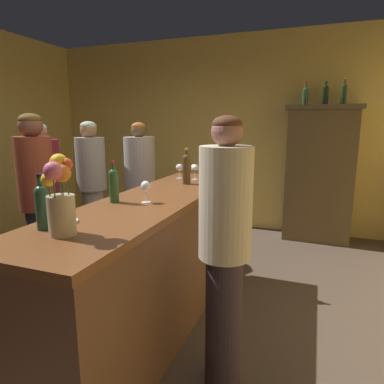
{
  "coord_description": "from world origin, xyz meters",
  "views": [
    {
      "loc": [
        1.57,
        -2.25,
        1.61
      ],
      "look_at": [
        0.66,
        0.2,
        1.08
      ],
      "focal_mm": 31.67,
      "sensor_mm": 36.0,
      "label": 1
    }
  ],
  "objects_px": {
    "wine_bottle_pinot": "(42,205)",
    "display_bottle_center": "(344,93)",
    "wine_bottle_riesling": "(114,184)",
    "patron_near_entrance": "(37,197)",
    "display_bottle_left": "(305,95)",
    "wine_bottle_chardonnay": "(209,165)",
    "wine_bottle_rose": "(186,167)",
    "display_bottle_midleft": "(326,94)",
    "flower_arrangement": "(60,197)",
    "display_cabinet": "(319,172)",
    "patron_in_grey": "(44,193)",
    "wine_glass_mid": "(195,169)",
    "wine_glass_front": "(146,187)",
    "bartender": "(225,245)",
    "patron_in_navy": "(140,184)",
    "bar_counter": "(153,265)",
    "cheese_plate": "(63,222)",
    "wine_glass_rear": "(179,168)",
    "patron_redhead": "(92,183)"
  },
  "relations": [
    {
      "from": "display_bottle_left",
      "to": "wine_bottle_riesling",
      "type": "bearing_deg",
      "value": -110.55
    },
    {
      "from": "wine_bottle_pinot",
      "to": "display_bottle_center",
      "type": "xyz_separation_m",
      "value": [
        1.57,
        3.59,
        0.79
      ]
    },
    {
      "from": "wine_glass_rear",
      "to": "patron_redhead",
      "type": "xyz_separation_m",
      "value": [
        -1.25,
        0.24,
        -0.27
      ]
    },
    {
      "from": "cheese_plate",
      "to": "display_bottle_center",
      "type": "xyz_separation_m",
      "value": [
        1.56,
        3.46,
        0.92
      ]
    },
    {
      "from": "wine_bottle_riesling",
      "to": "flower_arrangement",
      "type": "xyz_separation_m",
      "value": [
        0.16,
        -0.7,
        0.06
      ]
    },
    {
      "from": "display_cabinet",
      "to": "wine_glass_mid",
      "type": "height_order",
      "value": "display_cabinet"
    },
    {
      "from": "wine_glass_mid",
      "to": "display_bottle_center",
      "type": "relative_size",
      "value": 0.45
    },
    {
      "from": "display_bottle_left",
      "to": "patron_in_navy",
      "type": "height_order",
      "value": "display_bottle_left"
    },
    {
      "from": "wine_glass_mid",
      "to": "patron_in_grey",
      "type": "xyz_separation_m",
      "value": [
        -1.61,
        -0.31,
        -0.3
      ]
    },
    {
      "from": "wine_bottle_pinot",
      "to": "display_bottle_center",
      "type": "distance_m",
      "value": 4.0
    },
    {
      "from": "display_bottle_midleft",
      "to": "patron_redhead",
      "type": "relative_size",
      "value": 0.18
    },
    {
      "from": "wine_glass_front",
      "to": "display_bottle_midleft",
      "type": "bearing_deg",
      "value": 68.31
    },
    {
      "from": "display_bottle_center",
      "to": "wine_bottle_pinot",
      "type": "bearing_deg",
      "value": -113.68
    },
    {
      "from": "wine_bottle_pinot",
      "to": "patron_in_navy",
      "type": "distance_m",
      "value": 2.38
    },
    {
      "from": "wine_glass_mid",
      "to": "bartender",
      "type": "bearing_deg",
      "value": -62.96
    },
    {
      "from": "display_cabinet",
      "to": "wine_bottle_chardonnay",
      "type": "height_order",
      "value": "display_cabinet"
    },
    {
      "from": "bar_counter",
      "to": "display_cabinet",
      "type": "distance_m",
      "value": 2.99
    },
    {
      "from": "wine_glass_mid",
      "to": "wine_bottle_pinot",
      "type": "bearing_deg",
      "value": -96.46
    },
    {
      "from": "bar_counter",
      "to": "wine_glass_front",
      "type": "distance_m",
      "value": 0.66
    },
    {
      "from": "wine_bottle_rose",
      "to": "display_bottle_midleft",
      "type": "bearing_deg",
      "value": 61.14
    },
    {
      "from": "display_cabinet",
      "to": "display_bottle_center",
      "type": "bearing_deg",
      "value": 0.0
    },
    {
      "from": "wine_bottle_rose",
      "to": "display_bottle_left",
      "type": "height_order",
      "value": "display_bottle_left"
    },
    {
      "from": "wine_bottle_riesling",
      "to": "patron_near_entrance",
      "type": "distance_m",
      "value": 1.14
    },
    {
      "from": "wine_bottle_riesling",
      "to": "wine_glass_rear",
      "type": "distance_m",
      "value": 1.13
    },
    {
      "from": "wine_glass_front",
      "to": "flower_arrangement",
      "type": "distance_m",
      "value": 0.77
    },
    {
      "from": "display_bottle_midleft",
      "to": "patron_near_entrance",
      "type": "height_order",
      "value": "display_bottle_midleft"
    },
    {
      "from": "cheese_plate",
      "to": "patron_in_navy",
      "type": "bearing_deg",
      "value": 108.14
    },
    {
      "from": "wine_glass_rear",
      "to": "display_bottle_left",
      "type": "distance_m",
      "value": 2.25
    },
    {
      "from": "display_bottle_midleft",
      "to": "cheese_plate",
      "type": "bearing_deg",
      "value": -111.19
    },
    {
      "from": "bar_counter",
      "to": "wine_bottle_chardonnay",
      "type": "distance_m",
      "value": 1.16
    },
    {
      "from": "bar_counter",
      "to": "wine_glass_rear",
      "type": "height_order",
      "value": "wine_glass_rear"
    },
    {
      "from": "display_cabinet",
      "to": "patron_in_grey",
      "type": "relative_size",
      "value": 1.14
    },
    {
      "from": "display_bottle_center",
      "to": "patron_redhead",
      "type": "height_order",
      "value": "display_bottle_center"
    },
    {
      "from": "wine_glass_front",
      "to": "patron_in_grey",
      "type": "relative_size",
      "value": 0.09
    },
    {
      "from": "cheese_plate",
      "to": "display_bottle_center",
      "type": "height_order",
      "value": "display_bottle_center"
    },
    {
      "from": "display_bottle_center",
      "to": "patron_near_entrance",
      "type": "xyz_separation_m",
      "value": [
        -2.62,
        -2.58,
        -1.04
      ]
    },
    {
      "from": "wine_glass_rear",
      "to": "patron_redhead",
      "type": "height_order",
      "value": "patron_redhead"
    },
    {
      "from": "wine_bottle_rose",
      "to": "wine_glass_mid",
      "type": "distance_m",
      "value": 0.26
    },
    {
      "from": "bartender",
      "to": "display_bottle_left",
      "type": "bearing_deg",
      "value": -110.7
    },
    {
      "from": "wine_bottle_chardonnay",
      "to": "patron_in_grey",
      "type": "xyz_separation_m",
      "value": [
        -1.74,
        -0.34,
        -0.34
      ]
    },
    {
      "from": "display_bottle_left",
      "to": "wine_bottle_chardonnay",
      "type": "bearing_deg",
      "value": -113.17
    },
    {
      "from": "display_bottle_midleft",
      "to": "display_bottle_center",
      "type": "bearing_deg",
      "value": 0.0
    },
    {
      "from": "wine_bottle_chardonnay",
      "to": "patron_in_navy",
      "type": "xyz_separation_m",
      "value": [
        -1.02,
        0.47,
        -0.33
      ]
    },
    {
      "from": "wine_glass_rear",
      "to": "patron_redhead",
      "type": "relative_size",
      "value": 0.09
    },
    {
      "from": "wine_bottle_riesling",
      "to": "wine_bottle_chardonnay",
      "type": "distance_m",
      "value": 1.19
    },
    {
      "from": "wine_bottle_pinot",
      "to": "display_bottle_left",
      "type": "relative_size",
      "value": 0.97
    },
    {
      "from": "bar_counter",
      "to": "display_bottle_midleft",
      "type": "height_order",
      "value": "display_bottle_midleft"
    },
    {
      "from": "wine_bottle_riesling",
      "to": "patron_near_entrance",
      "type": "bearing_deg",
      "value": 161.62
    },
    {
      "from": "wine_glass_front",
      "to": "display_bottle_midleft",
      "type": "xyz_separation_m",
      "value": [
        1.14,
        2.86,
        0.81
      ]
    },
    {
      "from": "wine_glass_mid",
      "to": "bartender",
      "type": "height_order",
      "value": "bartender"
    }
  ]
}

